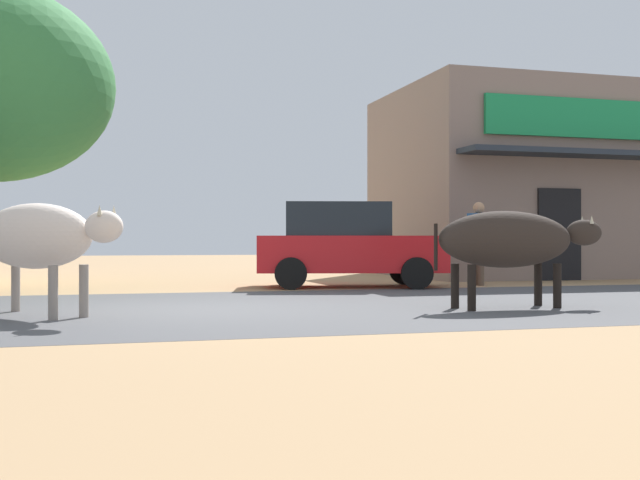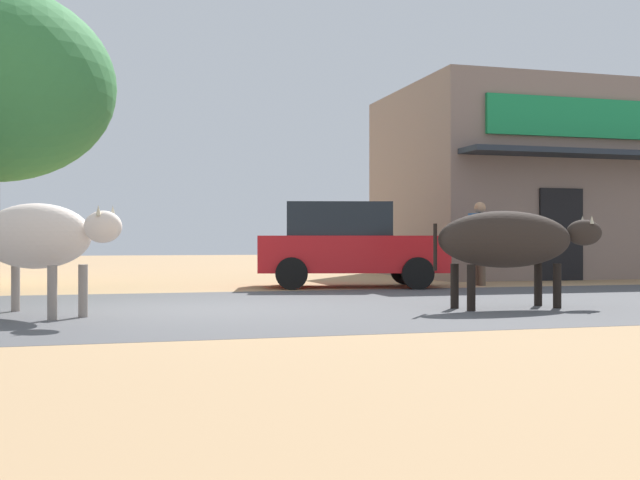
{
  "view_description": "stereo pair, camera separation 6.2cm",
  "coord_description": "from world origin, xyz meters",
  "px_view_note": "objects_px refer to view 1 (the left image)",
  "views": [
    {
      "loc": [
        -1.39,
        -10.47,
        0.9
      ],
      "look_at": [
        1.86,
        0.86,
        0.91
      ],
      "focal_mm": 44.3,
      "sensor_mm": 36.0,
      "label": 1
    },
    {
      "loc": [
        -1.33,
        -10.48,
        0.9
      ],
      "look_at": [
        1.86,
        0.86,
        0.91
      ],
      "focal_mm": 44.3,
      "sensor_mm": 36.0,
      "label": 2
    }
  ],
  "objects_px": {
    "cow_far_dark": "(511,240)",
    "parked_hatchback_car": "(346,244)",
    "pedestrian_by_shop": "(479,236)",
    "cow_near_brown": "(37,237)"
  },
  "relations": [
    {
      "from": "parked_hatchback_car",
      "to": "cow_near_brown",
      "type": "height_order",
      "value": "parked_hatchback_car"
    },
    {
      "from": "parked_hatchback_car",
      "to": "pedestrian_by_shop",
      "type": "relative_size",
      "value": 2.3
    },
    {
      "from": "parked_hatchback_car",
      "to": "pedestrian_by_shop",
      "type": "distance_m",
      "value": 2.76
    },
    {
      "from": "parked_hatchback_car",
      "to": "cow_far_dark",
      "type": "relative_size",
      "value": 1.48
    },
    {
      "from": "cow_near_brown",
      "to": "pedestrian_by_shop",
      "type": "height_order",
      "value": "pedestrian_by_shop"
    },
    {
      "from": "parked_hatchback_car",
      "to": "cow_far_dark",
      "type": "height_order",
      "value": "parked_hatchback_car"
    },
    {
      "from": "parked_hatchback_car",
      "to": "cow_near_brown",
      "type": "xyz_separation_m",
      "value": [
        -5.41,
        -4.65,
        0.11
      ]
    },
    {
      "from": "cow_far_dark",
      "to": "parked_hatchback_car",
      "type": "bearing_deg",
      "value": 96.72
    },
    {
      "from": "cow_near_brown",
      "to": "pedestrian_by_shop",
      "type": "xyz_separation_m",
      "value": [
        8.16,
        4.44,
        0.05
      ]
    },
    {
      "from": "pedestrian_by_shop",
      "to": "cow_far_dark",
      "type": "bearing_deg",
      "value": -113.02
    }
  ]
}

